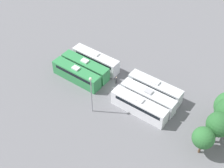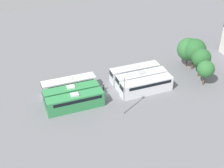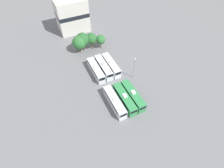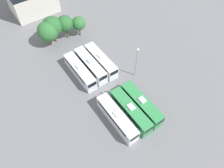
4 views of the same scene
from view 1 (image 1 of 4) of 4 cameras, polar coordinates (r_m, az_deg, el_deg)
ground_plane at (r=67.25m, az=0.55°, el=-0.57°), size 120.67×120.67×0.00m
bus_0 at (r=71.51m, az=-2.97°, el=4.45°), size 2.61×11.78×3.68m
bus_1 at (r=69.74m, az=-4.89°, el=3.16°), size 2.61×11.78×3.68m
bus_2 at (r=68.07m, az=-6.51°, el=1.82°), size 2.61×11.78×3.68m
bus_3 at (r=65.01m, az=7.89°, el=-0.75°), size 2.61×11.78×3.68m
bus_4 at (r=62.91m, az=6.61°, el=-2.45°), size 2.61×11.78×3.68m
bus_5 at (r=61.12m, az=5.00°, el=-4.02°), size 2.61×11.78×3.68m
worker_person at (r=67.61m, az=0.79°, el=0.67°), size 0.36×0.36×1.79m
light_pole at (r=58.29m, az=-3.84°, el=-1.03°), size 0.60×0.60×8.96m
tree_2 at (r=56.90m, az=18.98°, el=-7.02°), size 4.50×4.50×7.17m
tree_3 at (r=55.31m, az=16.36°, el=-9.45°), size 3.90×3.90×6.05m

